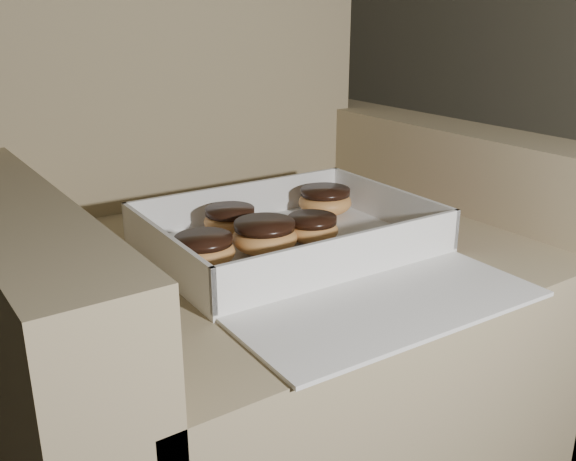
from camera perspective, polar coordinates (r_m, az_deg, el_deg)
The scene contains 10 objects.
armchair at distance 0.99m, azimuth -2.50°, elevation -6.03°, with size 0.81×0.69×0.85m.
bakery_box at distance 0.84m, azimuth 1.59°, elevation -1.68°, with size 0.37×0.43×0.06m.
donut_a at distance 0.80m, azimuth -7.48°, elevation -1.73°, with size 0.08×0.08×0.04m.
donut_b at distance 0.83m, azimuth -2.08°, elevation -0.49°, with size 0.09×0.09×0.04m.
donut_c at distance 0.87m, azimuth 2.16°, elevation 0.22°, with size 0.07×0.07×0.04m.
donut_d at distance 0.91m, azimuth -5.16°, elevation 0.96°, with size 0.07×0.07×0.04m.
donut_e at distance 0.99m, azimuth 3.31°, elevation 2.68°, with size 0.08×0.08×0.04m.
crumb_a at distance 0.79m, azimuth -9.47°, elevation -3.54°, with size 0.01×0.01×0.00m, color black.
crumb_b at distance 0.82m, azimuth 7.76°, elevation -2.48°, with size 0.01×0.01×0.00m, color black.
crumb_c at distance 0.82m, azimuth 5.14°, elevation -2.42°, with size 0.01×0.01×0.00m, color black.
Camera 1 is at (0.12, -0.43, 0.70)m, focal length 40.00 mm.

